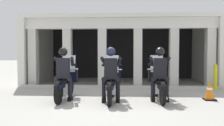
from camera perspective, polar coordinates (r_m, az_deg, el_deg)
The scene contains 11 objects.
ground_plane at distance 10.22m, azimuth 0.87°, elevation -5.64°, with size 80.00×80.00×0.00m, color #A8A59E.
station_building at distance 12.15m, azimuth 2.14°, elevation 4.57°, with size 8.54×4.34×3.04m.
kerb_strip at distance 9.65m, azimuth 1.84°, elevation -5.74°, with size 8.04×0.24×0.12m, color #B7B5AD.
motorcycle_left at distance 7.54m, azimuth -10.91°, elevation -4.64°, with size 0.62×2.04×1.35m.
police_officer_left at distance 7.22m, azimuth -11.50°, elevation -1.45°, with size 0.63×0.61×1.58m.
motorcycle_center at distance 7.16m, azimuth -0.11°, elevation -4.95°, with size 0.62×2.04×1.35m.
police_officer_center at distance 6.84m, azimuth -0.26°, elevation -1.61°, with size 0.63×0.61×1.58m.
motorcycle_right at distance 7.43m, azimuth 11.02°, elevation -4.74°, with size 0.62×2.04×1.35m.
police_officer_right at distance 7.11m, azimuth 11.34°, elevation -1.51°, with size 0.63×0.61×1.58m.
traffic_cone_flank at distance 7.81m, azimuth 22.23°, elevation -6.09°, with size 0.34×0.34×0.59m.
bollard_kerbside at distance 10.00m, azimuth 23.41°, elevation -3.10°, with size 0.14×0.14×1.01m.
Camera 1 is at (0.41, -7.11, 1.39)m, focal length 38.38 mm.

